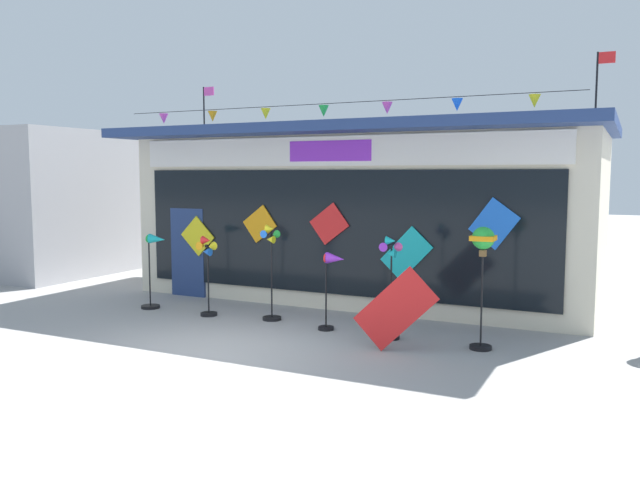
{
  "coord_description": "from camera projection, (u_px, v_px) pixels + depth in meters",
  "views": [
    {
      "loc": [
        5.89,
        -8.17,
        2.77
      ],
      "look_at": [
        0.33,
        3.16,
        1.48
      ],
      "focal_mm": 36.17,
      "sensor_mm": 36.0,
      "label": 1
    }
  ],
  "objects": [
    {
      "name": "ground_plane",
      "position": [
        213.0,
        350.0,
        10.16
      ],
      "size": [
        80.0,
        80.0,
        0.0
      ],
      "primitive_type": "plane",
      "color": "#9E9B99"
    },
    {
      "name": "kite_shop_building",
      "position": [
        371.0,
        211.0,
        14.92
      ],
      "size": [
        10.33,
        5.41,
        5.15
      ],
      "color": "beige",
      "rests_on": "ground_plane"
    },
    {
      "name": "wind_spinner_far_left",
      "position": [
        155.0,
        262.0,
        13.2
      ],
      "size": [
        0.66,
        0.38,
        1.55
      ],
      "color": "black",
      "rests_on": "ground_plane"
    },
    {
      "name": "wind_spinner_left",
      "position": [
        207.0,
        265.0,
        12.53
      ],
      "size": [
        0.39,
        0.33,
        1.58
      ],
      "color": "black",
      "rests_on": "ground_plane"
    },
    {
      "name": "wind_spinner_center_left",
      "position": [
        271.0,
        265.0,
        12.16
      ],
      "size": [
        0.36,
        0.36,
        1.82
      ],
      "color": "black",
      "rests_on": "ground_plane"
    },
    {
      "name": "wind_spinner_center_right",
      "position": [
        333.0,
        276.0,
        11.35
      ],
      "size": [
        0.53,
        0.28,
        1.4
      ],
      "color": "black",
      "rests_on": "ground_plane"
    },
    {
      "name": "wind_spinner_right",
      "position": [
        391.0,
        274.0,
        10.74
      ],
      "size": [
        0.36,
        0.31,
        1.75
      ],
      "color": "black",
      "rests_on": "ground_plane"
    },
    {
      "name": "wind_spinner_far_right",
      "position": [
        483.0,
        252.0,
        10.07
      ],
      "size": [
        0.36,
        0.36,
        1.95
      ],
      "color": "black",
      "rests_on": "ground_plane"
    },
    {
      "name": "display_kite_on_ground",
      "position": [
        396.0,
        309.0,
        10.06
      ],
      "size": [
        1.35,
        0.24,
        1.35
      ],
      "primitive_type": "cube",
      "rotation": [
        -0.17,
        0.79,
        0.0
      ],
      "color": "red",
      "rests_on": "ground_plane"
    },
    {
      "name": "neighbour_building",
      "position": [
        86.0,
        198.0,
        21.17
      ],
      "size": [
        6.56,
        9.69,
        3.95
      ],
      "primitive_type": "cube",
      "color": "#99999E",
      "rests_on": "ground_plane"
    }
  ]
}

